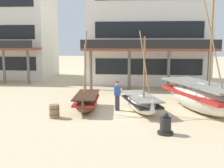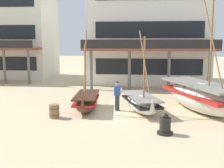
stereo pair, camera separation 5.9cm
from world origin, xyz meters
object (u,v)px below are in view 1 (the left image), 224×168
fishing_boat_far_right (87,101)px  harbor_building_annex (14,33)px  fishing_boat_centre_large (200,96)px  capstan_winch (165,126)px  harbor_building_main (147,31)px  fishing_boat_near_left (141,103)px  wooden_barrel (54,111)px  fisherman_by_hull (117,96)px

fishing_boat_far_right → harbor_building_annex: (-10.72, 14.36, 4.30)m
fishing_boat_centre_large → capstan_winch: size_ratio=7.34×
harbor_building_main → harbor_building_annex: size_ratio=1.18×
fishing_boat_near_left → capstan_winch: fishing_boat_near_left is taller
wooden_barrel → harbor_building_annex: 19.14m
fisherman_by_hull → wooden_barrel: (-3.13, -1.87, -0.48)m
fishing_boat_near_left → harbor_building_annex: size_ratio=0.47×
fishing_boat_near_left → wooden_barrel: (-4.48, -1.74, -0.17)m
fishing_boat_centre_large → capstan_winch: 4.77m
fishing_boat_far_right → harbor_building_main: 13.62m
fisherman_by_hull → fishing_boat_centre_large: bearing=3.0°
fisherman_by_hull → harbor_building_main: (2.01, 12.19, 4.07)m
harbor_building_main → capstan_winch: bearing=-88.7°
wooden_barrel → fisherman_by_hull: bearing=30.9°
fishing_boat_far_right → harbor_building_annex: size_ratio=0.47×
fishing_boat_near_left → harbor_building_annex: bearing=133.9°
fishing_boat_near_left → wooden_barrel: fishing_boat_near_left is taller
capstan_winch → harbor_building_annex: size_ratio=0.10×
fishing_boat_centre_large → harbor_building_main: harbor_building_main is taller
fisherman_by_hull → capstan_winch: (2.37, -3.90, -0.47)m
fishing_boat_far_right → harbor_building_main: harbor_building_main is taller
fishing_boat_near_left → fishing_boat_far_right: size_ratio=1.00×
fishing_boat_far_right → wooden_barrel: (-1.37, -1.73, -0.18)m
fisherman_by_hull → capstan_winch: bearing=-58.7°
fishing_boat_near_left → fishing_boat_far_right: bearing=-179.7°
fishing_boat_far_right → fishing_boat_near_left: bearing=0.3°
capstan_winch → wooden_barrel: capstan_winch is taller
fishing_boat_far_right → fishing_boat_centre_large: bearing=3.4°
capstan_winch → harbor_building_annex: harbor_building_annex is taller
fishing_boat_far_right → harbor_building_annex: 18.43m
fishing_boat_centre_large → fisherman_by_hull: bearing=-177.0°
fishing_boat_centre_large → wooden_barrel: (-7.81, -2.12, -0.54)m
wooden_barrel → harbor_building_annex: (-9.35, 16.09, 4.48)m
fishing_boat_centre_large → fisherman_by_hull: 4.69m
harbor_building_annex → harbor_building_main: bearing=-8.0°
harbor_building_main → wooden_barrel: bearing=-110.1°
fisherman_by_hull → harbor_building_main: bearing=80.6°
capstan_winch → harbor_building_main: 16.72m
fishing_boat_centre_large → fishing_boat_far_right: fishing_boat_centre_large is taller
fishing_boat_centre_large → capstan_winch: fishing_boat_centre_large is taller
fisherman_by_hull → wooden_barrel: bearing=-149.1°
wooden_barrel → harbor_building_main: harbor_building_main is taller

